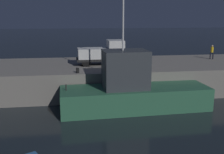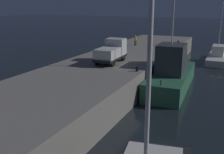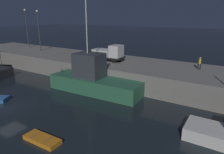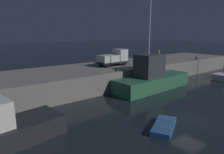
% 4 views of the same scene
% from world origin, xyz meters
% --- Properties ---
extents(ground_plane, '(320.00, 320.00, 0.00)m').
position_xyz_m(ground_plane, '(0.00, 0.00, 0.00)').
color(ground_plane, black).
extents(pier_quay, '(61.29, 10.03, 2.73)m').
position_xyz_m(pier_quay, '(0.00, 15.79, 1.36)').
color(pier_quay, gray).
rests_on(pier_quay, ground).
extents(fishing_boat_blue, '(12.44, 4.14, 13.42)m').
position_xyz_m(fishing_boat_blue, '(4.72, 8.98, 1.61)').
color(fishing_boat_blue, '#2D6647').
rests_on(fishing_boat_blue, ground).
extents(rowboat_blue_far, '(3.89, 3.02, 0.51)m').
position_xyz_m(rowboat_blue_far, '(-3.51, 0.22, 0.23)').
color(rowboat_blue_far, '#2D6099').
rests_on(rowboat_blue_far, ground).
extents(utility_truck, '(5.09, 2.22, 2.51)m').
position_xyz_m(utility_truck, '(2.97, 15.33, 3.94)').
color(utility_truck, black).
rests_on(utility_truck, pier_quay).
extents(dockworker, '(0.42, 0.38, 1.64)m').
position_xyz_m(dockworker, '(15.90, 17.14, 3.66)').
color(dockworker, black).
rests_on(dockworker, pier_quay).
extents(bollard_west, '(0.28, 0.28, 0.58)m').
position_xyz_m(bollard_west, '(19.88, 11.32, 3.02)').
color(bollard_west, black).
rests_on(bollard_west, pier_quay).
extents(bollard_central, '(0.28, 0.28, 0.46)m').
position_xyz_m(bollard_central, '(0.27, 11.38, 2.96)').
color(bollard_central, black).
rests_on(bollard_central, pier_quay).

